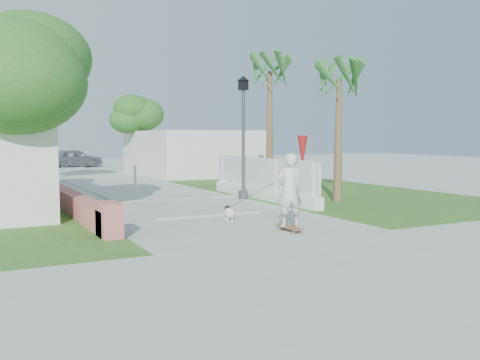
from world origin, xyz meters
TOP-DOWN VIEW (x-y plane):
  - ground at (0.00, 0.00)m, footprint 90.00×90.00m
  - path_strip at (0.00, 20.00)m, footprint 3.20×36.00m
  - curb at (0.00, 6.00)m, footprint 6.50×0.25m
  - grass_right at (7.00, 8.00)m, footprint 8.00×20.00m
  - pink_wall at (-3.30, 3.55)m, footprint 0.45×8.20m
  - lattice_fence at (3.40, 5.00)m, footprint 0.35×7.00m
  - building_right at (6.00, 18.00)m, footprint 6.00×8.00m
  - street_lamp at (2.90, 5.50)m, footprint 0.44×0.44m
  - bollard at (0.20, 10.00)m, footprint 0.14×0.14m
  - patio_umbrella at (4.80, 4.50)m, footprint 0.36×0.36m
  - tree_left_near at (-4.48, 2.98)m, footprint 3.60×3.60m
  - tree_path_left at (-2.98, 15.98)m, footprint 3.40×3.40m
  - tree_path_right at (3.22, 19.98)m, footprint 3.00×3.00m
  - tree_path_far at (-2.78, 25.98)m, footprint 3.20×3.20m
  - palm_far at (4.60, 6.50)m, footprint 1.80×1.80m
  - palm_near at (5.40, 3.20)m, footprint 1.80×1.80m
  - skateboarder at (0.49, -0.30)m, footprint 0.90×2.81m
  - dog at (0.18, 1.20)m, footprint 0.35×0.58m
  - parked_car at (1.20, 28.69)m, footprint 4.28×2.47m

SIDE VIEW (x-z plane):
  - ground at x=0.00m, z-range 0.00..0.00m
  - grass_right at x=7.00m, z-range 0.00..0.01m
  - path_strip at x=0.00m, z-range 0.00..0.06m
  - curb at x=0.00m, z-range 0.00..0.10m
  - dog at x=0.18m, z-range 0.02..0.42m
  - pink_wall at x=-3.30m, z-range -0.09..0.71m
  - lattice_fence at x=3.40m, z-range -0.21..1.29m
  - bollard at x=0.20m, z-range 0.04..1.13m
  - parked_car at x=1.20m, z-range 0.00..1.37m
  - skateboarder at x=0.49m, z-range -0.08..1.79m
  - building_right at x=6.00m, z-range 0.00..2.60m
  - patio_umbrella at x=4.80m, z-range 0.54..2.84m
  - street_lamp at x=2.90m, z-range 0.21..4.65m
  - tree_path_right at x=3.22m, z-range 1.10..5.89m
  - tree_path_far at x=-2.78m, z-range 1.23..6.40m
  - tree_path_left at x=-2.98m, z-range 1.21..6.43m
  - tree_left_near at x=-4.48m, z-range 1.18..6.46m
  - palm_near at x=5.40m, z-range 1.60..6.30m
  - palm_far at x=4.60m, z-range 1.83..7.13m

